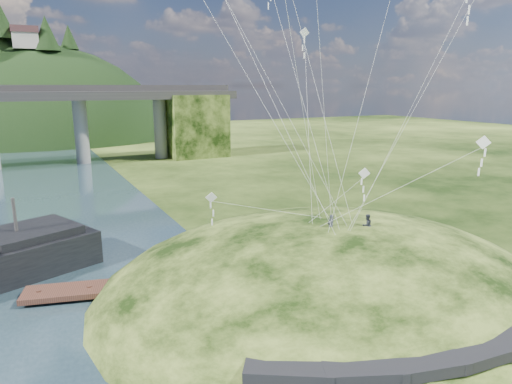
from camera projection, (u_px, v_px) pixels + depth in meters
name	position (u px, v px, depth m)	size (l,w,h in m)	color
ground	(243.00, 324.00, 29.02)	(320.00, 320.00, 0.00)	black
grass_hill	(327.00, 306.00, 34.66)	(36.00, 32.00, 13.00)	black
footpath	(456.00, 340.00, 23.43)	(22.29, 5.84, 0.83)	black
wooden_dock	(138.00, 285.00, 33.57)	(15.91, 6.33, 1.13)	#381E17
kite_flyers	(355.00, 214.00, 32.81)	(3.40, 1.41, 1.82)	#272A34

